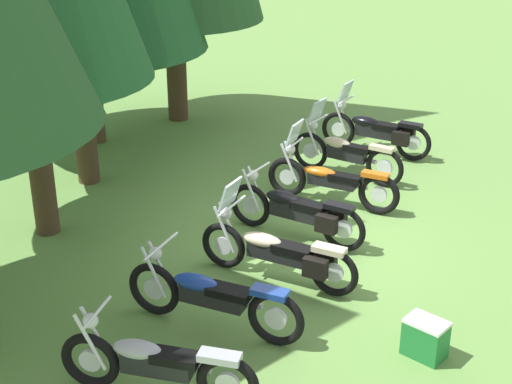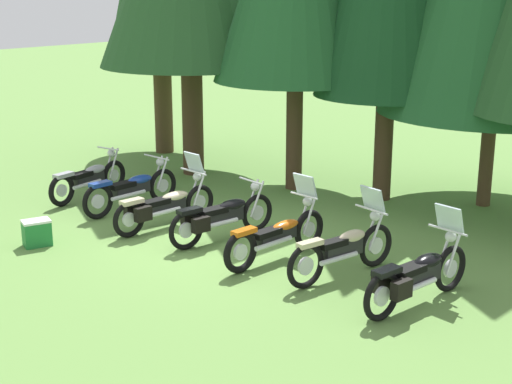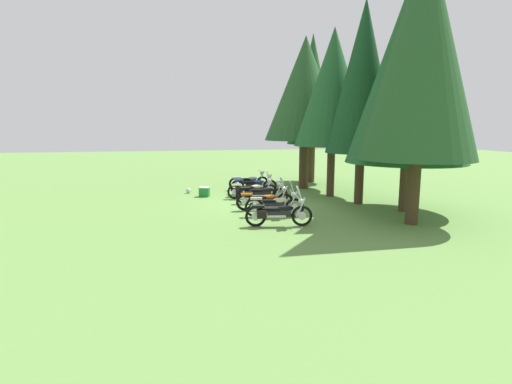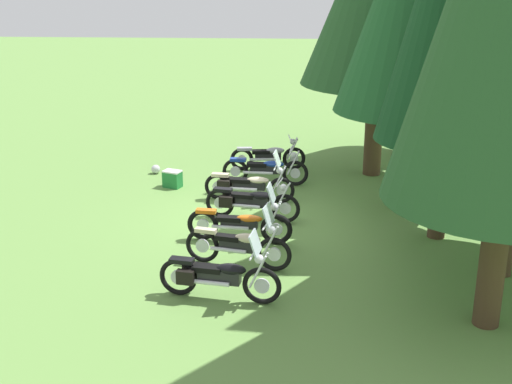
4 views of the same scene
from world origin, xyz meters
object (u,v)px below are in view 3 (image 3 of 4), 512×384
Objects in this scene: motorcycle_2 at (252,189)px; motorcycle_0 at (249,181)px; pine_tree_1 at (305,89)px; pine_tree_2 at (333,88)px; motorcycle_6 at (278,213)px; pine_tree_5 at (422,50)px; motorcycle_4 at (266,199)px; motorcycle_5 at (275,205)px; pine_tree_0 at (312,90)px; motorcycle_3 at (261,193)px; dropped_helmet at (188,191)px; pine_tree_3 at (363,78)px; picnic_cooler at (204,192)px; pine_tree_4 at (410,69)px; motorcycle_1 at (254,185)px.

motorcycle_0 is at bearing 88.03° from motorcycle_2.
pine_tree_2 is (2.72, 0.45, -0.17)m from pine_tree_1.
pine_tree_5 reaches higher than motorcycle_6.
motorcycle_5 is at bearing -80.63° from motorcycle_4.
pine_tree_5 is (10.85, -0.15, 0.36)m from pine_tree_0.
motorcycle_3 reaches higher than dropped_helmet.
pine_tree_3 reaches higher than pine_tree_2.
motorcycle_6 is 0.26× the size of pine_tree_0.
picnic_cooler is (1.77, -2.54, -0.20)m from motorcycle_0.
motorcycle_4 is at bearing -100.24° from motorcycle_0.
pine_tree_4 is at bearing 26.96° from pine_tree_3.
motorcycle_4 is at bearing 30.46° from dropped_helmet.
dropped_helmet is at bearing 119.07° from motorcycle_6.
motorcycle_4 is 1.03× the size of motorcycle_6.
dropped_helmet is at bearing 148.54° from motorcycle_2.
dropped_helmet is (-2.36, -6.69, -4.99)m from pine_tree_2.
pine_tree_1 is 8.10m from dropped_helmet.
motorcycle_4 reaches higher than motorcycle_0.
dropped_helmet is (-2.21, -2.84, -0.32)m from motorcycle_2.
picnic_cooler is (0.36, -2.52, -0.22)m from motorcycle_1.
motorcycle_5 reaches higher than motorcycle_4.
pine_tree_2 reaches higher than dropped_helmet.
motorcycle_6 is 8.04m from dropped_helmet.
picnic_cooler reaches higher than dropped_helmet.
motorcycle_0 is at bearing 92.34° from motorcycle_1.
motorcycle_1 is at bearing -150.85° from pine_tree_5.
pine_tree_1 is 2.76m from pine_tree_2.
motorcycle_5 is (5.31, -0.27, 0.02)m from motorcycle_1.
motorcycle_1 is 1.41m from motorcycle_2.
motorcycle_4 is (2.69, 0.04, -0.01)m from motorcycle_2.
pine_tree_5 is 16.84× the size of picnic_cooler.
picnic_cooler is (-3.69, -2.17, -0.21)m from motorcycle_4.
motorcycle_3 is 4.63m from dropped_helmet.
pine_tree_5 reaches higher than pine_tree_4.
motorcycle_4 is 7.43m from pine_tree_4.
pine_tree_2 is 8.68m from dropped_helmet.
motorcycle_4 is 0.29× the size of pine_tree_1.
pine_tree_2 is at bearing 27.90° from motorcycle_3.
pine_tree_1 is 0.94× the size of pine_tree_3.
motorcycle_3 is at bearing -99.93° from motorcycle_0.
motorcycle_2 is 0.27× the size of pine_tree_3.
pine_tree_0 is at bearing 64.61° from motorcycle_4.
pine_tree_2 is (1.51, 3.46, 4.67)m from motorcycle_1.
pine_tree_4 is at bearing 56.13° from picnic_cooler.
motorcycle_0 is at bearing 124.84° from picnic_cooler.
pine_tree_1 is (0.20, 2.99, 4.86)m from motorcycle_0.
motorcycle_2 is 9.18m from pine_tree_5.
pine_tree_1 is (-6.52, 3.28, 4.81)m from motorcycle_5.
pine_tree_4 is (8.89, 0.70, 0.05)m from pine_tree_0.
pine_tree_3 is 3.87m from pine_tree_5.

